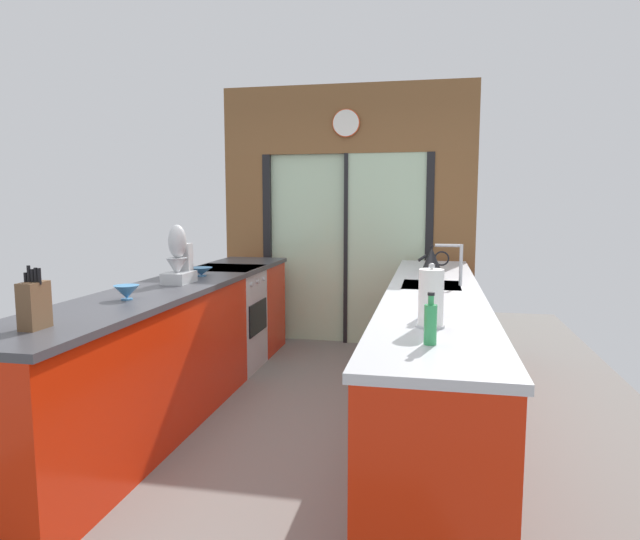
{
  "coord_description": "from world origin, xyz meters",
  "views": [
    {
      "loc": [
        0.89,
        -3.42,
        1.5
      ],
      "look_at": [
        0.04,
        0.77,
        0.98
      ],
      "focal_mm": 31.29,
      "sensor_mm": 36.0,
      "label": 1
    }
  ],
  "objects_px": {
    "kettle": "(432,259)",
    "soap_bottle_far": "(431,293)",
    "oven_range": "(227,319)",
    "mixing_bowl_near": "(127,292)",
    "knife_block": "(34,305)",
    "paper_towel_roll": "(431,299)",
    "mixing_bowl_far": "(201,271)",
    "soap_bottle_near": "(430,323)",
    "stand_mixer": "(179,261)"
  },
  "relations": [
    {
      "from": "kettle",
      "to": "soap_bottle_far",
      "type": "height_order",
      "value": "soap_bottle_far"
    },
    {
      "from": "oven_range",
      "to": "kettle",
      "type": "distance_m",
      "value": 1.89
    },
    {
      "from": "soap_bottle_near",
      "to": "soap_bottle_far",
      "type": "relative_size",
      "value": 0.82
    },
    {
      "from": "mixing_bowl_near",
      "to": "kettle",
      "type": "bearing_deg",
      "value": 44.79
    },
    {
      "from": "mixing_bowl_near",
      "to": "oven_range",
      "type": "bearing_deg",
      "value": 90.63
    },
    {
      "from": "knife_block",
      "to": "soap_bottle_near",
      "type": "height_order",
      "value": "knife_block"
    },
    {
      "from": "mixing_bowl_far",
      "to": "paper_towel_roll",
      "type": "bearing_deg",
      "value": -39.84
    },
    {
      "from": "kettle",
      "to": "soap_bottle_near",
      "type": "distance_m",
      "value": 2.48
    },
    {
      "from": "knife_block",
      "to": "soap_bottle_far",
      "type": "distance_m",
      "value": 1.9
    },
    {
      "from": "oven_range",
      "to": "kettle",
      "type": "relative_size",
      "value": 3.5
    },
    {
      "from": "kettle",
      "to": "soap_bottle_far",
      "type": "xyz_separation_m",
      "value": [
        -0.0,
        -1.88,
        0.01
      ]
    },
    {
      "from": "soap_bottle_near",
      "to": "soap_bottle_far",
      "type": "bearing_deg",
      "value": 90.0
    },
    {
      "from": "knife_block",
      "to": "soap_bottle_far",
      "type": "xyz_separation_m",
      "value": [
        1.78,
        0.68,
        -0.0
      ]
    },
    {
      "from": "kettle",
      "to": "soap_bottle_far",
      "type": "relative_size",
      "value": 1.0
    },
    {
      "from": "mixing_bowl_far",
      "to": "stand_mixer",
      "type": "xyz_separation_m",
      "value": [
        0.0,
        -0.39,
        0.12
      ]
    },
    {
      "from": "paper_towel_roll",
      "to": "mixing_bowl_far",
      "type": "bearing_deg",
      "value": 140.16
    },
    {
      "from": "oven_range",
      "to": "mixing_bowl_far",
      "type": "height_order",
      "value": "mixing_bowl_far"
    },
    {
      "from": "mixing_bowl_near",
      "to": "kettle",
      "type": "height_order",
      "value": "kettle"
    },
    {
      "from": "oven_range",
      "to": "paper_towel_roll",
      "type": "height_order",
      "value": "paper_towel_roll"
    },
    {
      "from": "stand_mixer",
      "to": "paper_towel_roll",
      "type": "height_order",
      "value": "stand_mixer"
    },
    {
      "from": "mixing_bowl_near",
      "to": "soap_bottle_far",
      "type": "relative_size",
      "value": 0.57
    },
    {
      "from": "knife_block",
      "to": "stand_mixer",
      "type": "bearing_deg",
      "value": 90.0
    },
    {
      "from": "mixing_bowl_far",
      "to": "mixing_bowl_near",
      "type": "bearing_deg",
      "value": -90.0
    },
    {
      "from": "oven_range",
      "to": "mixing_bowl_near",
      "type": "relative_size",
      "value": 6.1
    },
    {
      "from": "oven_range",
      "to": "stand_mixer",
      "type": "xyz_separation_m",
      "value": [
        0.02,
        -0.97,
        0.63
      ]
    },
    {
      "from": "knife_block",
      "to": "kettle",
      "type": "xyz_separation_m",
      "value": [
        1.78,
        2.55,
        -0.01
      ]
    },
    {
      "from": "mixing_bowl_far",
      "to": "kettle",
      "type": "relative_size",
      "value": 0.68
    },
    {
      "from": "soap_bottle_near",
      "to": "soap_bottle_far",
      "type": "distance_m",
      "value": 0.61
    },
    {
      "from": "stand_mixer",
      "to": "soap_bottle_near",
      "type": "xyz_separation_m",
      "value": [
        1.78,
        -1.42,
        -0.07
      ]
    },
    {
      "from": "mixing_bowl_far",
      "to": "soap_bottle_far",
      "type": "distance_m",
      "value": 2.15
    },
    {
      "from": "mixing_bowl_near",
      "to": "paper_towel_roll",
      "type": "bearing_deg",
      "value": -12.26
    },
    {
      "from": "mixing_bowl_near",
      "to": "paper_towel_roll",
      "type": "relative_size",
      "value": 0.5
    },
    {
      "from": "soap_bottle_near",
      "to": "paper_towel_roll",
      "type": "height_order",
      "value": "paper_towel_roll"
    },
    {
      "from": "mixing_bowl_near",
      "to": "soap_bottle_far",
      "type": "bearing_deg",
      "value": -3.4
    },
    {
      "from": "knife_block",
      "to": "paper_towel_roll",
      "type": "height_order",
      "value": "paper_towel_roll"
    },
    {
      "from": "mixing_bowl_near",
      "to": "soap_bottle_near",
      "type": "xyz_separation_m",
      "value": [
        1.78,
        -0.71,
        0.04
      ]
    },
    {
      "from": "stand_mixer",
      "to": "paper_towel_roll",
      "type": "relative_size",
      "value": 1.4
    },
    {
      "from": "knife_block",
      "to": "paper_towel_roll",
      "type": "relative_size",
      "value": 0.97
    },
    {
      "from": "oven_range",
      "to": "knife_block",
      "type": "bearing_deg",
      "value": -89.57
    },
    {
      "from": "oven_range",
      "to": "mixing_bowl_far",
      "type": "relative_size",
      "value": 5.19
    },
    {
      "from": "oven_range",
      "to": "paper_towel_roll",
      "type": "relative_size",
      "value": 3.06
    },
    {
      "from": "stand_mixer",
      "to": "kettle",
      "type": "distance_m",
      "value": 2.08
    },
    {
      "from": "soap_bottle_near",
      "to": "oven_range",
      "type": "bearing_deg",
      "value": 126.91
    },
    {
      "from": "mixing_bowl_near",
      "to": "kettle",
      "type": "distance_m",
      "value": 2.51
    },
    {
      "from": "paper_towel_roll",
      "to": "soap_bottle_far",
      "type": "bearing_deg",
      "value": 90.0
    },
    {
      "from": "stand_mixer",
      "to": "kettle",
      "type": "height_order",
      "value": "stand_mixer"
    },
    {
      "from": "mixing_bowl_far",
      "to": "soap_bottle_near",
      "type": "height_order",
      "value": "soap_bottle_near"
    },
    {
      "from": "soap_bottle_near",
      "to": "stand_mixer",
      "type": "bearing_deg",
      "value": 141.42
    },
    {
      "from": "knife_block",
      "to": "stand_mixer",
      "type": "height_order",
      "value": "stand_mixer"
    },
    {
      "from": "oven_range",
      "to": "soap_bottle_far",
      "type": "relative_size",
      "value": 3.49
    }
  ]
}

